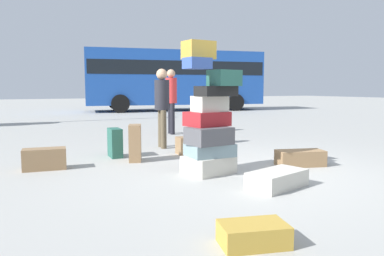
{
  "coord_description": "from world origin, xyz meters",
  "views": [
    {
      "loc": [
        -3.05,
        -4.34,
        1.21
      ],
      "look_at": [
        -0.46,
        0.72,
        0.6
      ],
      "focal_mm": 34.82,
      "sensor_mm": 36.0,
      "label": 1
    }
  ],
  "objects_px": {
    "suitcase_teal_upright_blue": "(115,143)",
    "person_tourist_with_camera": "(171,96)",
    "suitcase_cream_white_trunk": "(277,179)",
    "suitcase_brown_right_side": "(300,158)",
    "suitcase_brown_foreground_near": "(195,145)",
    "suitcase_tower": "(209,123)",
    "suitcase_brown_behind_tower": "(45,159)",
    "parked_bus": "(175,76)",
    "suitcase_tan_left_side": "(253,234)",
    "suitcase_brown_foreground_far": "(135,143)",
    "person_bearded_onlooker": "(162,101)"
  },
  "relations": [
    {
      "from": "suitcase_teal_upright_blue",
      "to": "person_tourist_with_camera",
      "type": "xyz_separation_m",
      "value": [
        2.24,
        2.58,
        0.76
      ]
    },
    {
      "from": "suitcase_cream_white_trunk",
      "to": "suitcase_brown_right_side",
      "type": "height_order",
      "value": "suitcase_brown_right_side"
    },
    {
      "from": "suitcase_brown_foreground_near",
      "to": "suitcase_brown_right_side",
      "type": "bearing_deg",
      "value": -55.91
    },
    {
      "from": "suitcase_tower",
      "to": "suitcase_brown_behind_tower",
      "type": "xyz_separation_m",
      "value": [
        -2.07,
        1.33,
        -0.56
      ]
    },
    {
      "from": "suitcase_tower",
      "to": "parked_bus",
      "type": "relative_size",
      "value": 0.19
    },
    {
      "from": "person_tourist_with_camera",
      "to": "suitcase_cream_white_trunk",
      "type": "bearing_deg",
      "value": -2.27
    },
    {
      "from": "suitcase_tower",
      "to": "suitcase_cream_white_trunk",
      "type": "bearing_deg",
      "value": -71.36
    },
    {
      "from": "suitcase_cream_white_trunk",
      "to": "suitcase_tan_left_side",
      "type": "xyz_separation_m",
      "value": [
        -1.27,
        -1.24,
        -0.02
      ]
    },
    {
      "from": "suitcase_brown_foreground_far",
      "to": "parked_bus",
      "type": "xyz_separation_m",
      "value": [
        6.45,
        12.56,
        1.53
      ]
    },
    {
      "from": "suitcase_brown_behind_tower",
      "to": "suitcase_tan_left_side",
      "type": "xyz_separation_m",
      "value": [
        1.15,
        -3.62,
        -0.07
      ]
    },
    {
      "from": "suitcase_tower",
      "to": "suitcase_cream_white_trunk",
      "type": "xyz_separation_m",
      "value": [
        0.36,
        -1.05,
        -0.62
      ]
    },
    {
      "from": "suitcase_cream_white_trunk",
      "to": "parked_bus",
      "type": "bearing_deg",
      "value": 55.37
    },
    {
      "from": "suitcase_teal_upright_blue",
      "to": "person_bearded_onlooker",
      "type": "height_order",
      "value": "person_bearded_onlooker"
    },
    {
      "from": "suitcase_tower",
      "to": "suitcase_tan_left_side",
      "type": "distance_m",
      "value": 2.55
    },
    {
      "from": "suitcase_cream_white_trunk",
      "to": "suitcase_brown_right_side",
      "type": "distance_m",
      "value": 1.44
    },
    {
      "from": "person_bearded_onlooker",
      "to": "suitcase_cream_white_trunk",
      "type": "bearing_deg",
      "value": 9.82
    },
    {
      "from": "suitcase_tower",
      "to": "person_bearded_onlooker",
      "type": "bearing_deg",
      "value": 83.23
    },
    {
      "from": "suitcase_teal_upright_blue",
      "to": "suitcase_brown_behind_tower",
      "type": "distance_m",
      "value": 1.33
    },
    {
      "from": "suitcase_teal_upright_blue",
      "to": "suitcase_brown_foreground_far",
      "type": "relative_size",
      "value": 0.83
    },
    {
      "from": "suitcase_teal_upright_blue",
      "to": "suitcase_cream_white_trunk",
      "type": "xyz_separation_m",
      "value": [
        1.21,
        -2.9,
        -0.15
      ]
    },
    {
      "from": "suitcase_tan_left_side",
      "to": "parked_bus",
      "type": "height_order",
      "value": "parked_bus"
    },
    {
      "from": "suitcase_brown_right_side",
      "to": "suitcase_tan_left_side",
      "type": "xyz_separation_m",
      "value": [
        -2.44,
        -2.08,
        -0.04
      ]
    },
    {
      "from": "suitcase_tower",
      "to": "suitcase_cream_white_trunk",
      "type": "height_order",
      "value": "suitcase_tower"
    },
    {
      "from": "suitcase_brown_behind_tower",
      "to": "person_bearded_onlooker",
      "type": "distance_m",
      "value": 2.71
    },
    {
      "from": "suitcase_brown_behind_tower",
      "to": "parked_bus",
      "type": "relative_size",
      "value": 0.06
    },
    {
      "from": "suitcase_brown_foreground_far",
      "to": "suitcase_tan_left_side",
      "type": "bearing_deg",
      "value": -73.05
    },
    {
      "from": "suitcase_brown_foreground_near",
      "to": "person_bearded_onlooker",
      "type": "bearing_deg",
      "value": 112.64
    },
    {
      "from": "suitcase_brown_foreground_near",
      "to": "suitcase_teal_upright_blue",
      "type": "bearing_deg",
      "value": 172.03
    },
    {
      "from": "person_bearded_onlooker",
      "to": "suitcase_brown_foreground_far",
      "type": "bearing_deg",
      "value": -31.99
    },
    {
      "from": "suitcase_teal_upright_blue",
      "to": "suitcase_brown_right_side",
      "type": "xyz_separation_m",
      "value": [
        2.37,
        -2.06,
        -0.13
      ]
    },
    {
      "from": "suitcase_tower",
      "to": "suitcase_teal_upright_blue",
      "type": "height_order",
      "value": "suitcase_tower"
    },
    {
      "from": "suitcase_tower",
      "to": "suitcase_brown_foreground_far",
      "type": "xyz_separation_m",
      "value": [
        -0.66,
        1.33,
        -0.42
      ]
    },
    {
      "from": "suitcase_tower",
      "to": "person_bearded_onlooker",
      "type": "height_order",
      "value": "suitcase_tower"
    },
    {
      "from": "suitcase_tan_left_side",
      "to": "parked_bus",
      "type": "relative_size",
      "value": 0.05
    },
    {
      "from": "person_tourist_with_camera",
      "to": "parked_bus",
      "type": "relative_size",
      "value": 0.18
    },
    {
      "from": "suitcase_cream_white_trunk",
      "to": "person_bearded_onlooker",
      "type": "bearing_deg",
      "value": 76.49
    },
    {
      "from": "person_bearded_onlooker",
      "to": "suitcase_brown_right_side",
      "type": "bearing_deg",
      "value": 33.8
    },
    {
      "from": "suitcase_tower",
      "to": "suitcase_teal_upright_blue",
      "type": "bearing_deg",
      "value": 114.69
    },
    {
      "from": "suitcase_brown_behind_tower",
      "to": "person_tourist_with_camera",
      "type": "xyz_separation_m",
      "value": [
        3.45,
        3.1,
        0.85
      ]
    },
    {
      "from": "suitcase_cream_white_trunk",
      "to": "suitcase_tower",
      "type": "bearing_deg",
      "value": 94.02
    },
    {
      "from": "parked_bus",
      "to": "suitcase_brown_foreground_far",
      "type": "bearing_deg",
      "value": -105.98
    },
    {
      "from": "person_bearded_onlooker",
      "to": "person_tourist_with_camera",
      "type": "bearing_deg",
      "value": 160.08
    },
    {
      "from": "suitcase_teal_upright_blue",
      "to": "parked_bus",
      "type": "xyz_separation_m",
      "value": [
        6.65,
        12.04,
        1.58
      ]
    },
    {
      "from": "suitcase_brown_foreground_far",
      "to": "parked_bus",
      "type": "height_order",
      "value": "parked_bus"
    },
    {
      "from": "suitcase_brown_behind_tower",
      "to": "suitcase_tan_left_side",
      "type": "height_order",
      "value": "suitcase_brown_behind_tower"
    },
    {
      "from": "suitcase_brown_behind_tower",
      "to": "suitcase_brown_foreground_near",
      "type": "relative_size",
      "value": 0.89
    },
    {
      "from": "suitcase_tan_left_side",
      "to": "suitcase_brown_behind_tower",
      "type": "bearing_deg",
      "value": 123.05
    },
    {
      "from": "person_bearded_onlooker",
      "to": "suitcase_brown_behind_tower",
      "type": "bearing_deg",
      "value": -56.43
    },
    {
      "from": "suitcase_teal_upright_blue",
      "to": "suitcase_brown_foreground_near",
      "type": "relative_size",
      "value": 0.74
    },
    {
      "from": "suitcase_brown_foreground_far",
      "to": "parked_bus",
      "type": "bearing_deg",
      "value": 83.82
    }
  ]
}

